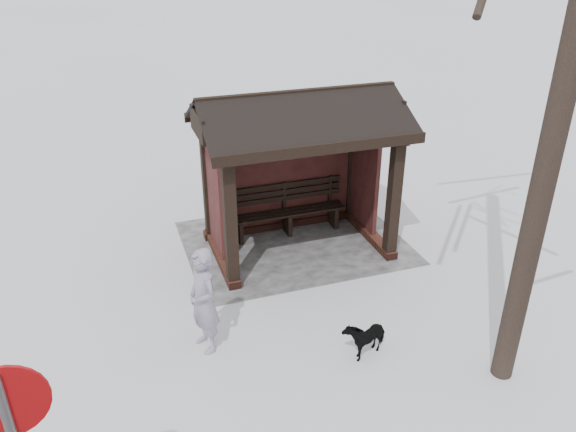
# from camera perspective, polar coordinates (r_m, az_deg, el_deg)

# --- Properties ---
(ground) EXTENTS (120.00, 120.00, 0.00)m
(ground) POSITION_cam_1_polar(r_m,az_deg,el_deg) (10.93, 0.97, -3.21)
(ground) COLOR silver
(ground) RESTS_ON ground
(trampled_patch) EXTENTS (4.20, 3.20, 0.02)m
(trampled_patch) POSITION_cam_1_polar(r_m,az_deg,el_deg) (11.09, 0.62, -2.69)
(trampled_patch) COLOR #98989E
(trampled_patch) RESTS_ON ground
(bus_shelter) EXTENTS (3.60, 2.40, 3.09)m
(bus_shelter) POSITION_cam_1_polar(r_m,az_deg,el_deg) (10.17, 0.76, 7.85)
(bus_shelter) COLOR #391B14
(bus_shelter) RESTS_ON ground
(pedestrian) EXTENTS (0.55, 0.68, 1.63)m
(pedestrian) POSITION_cam_1_polar(r_m,az_deg,el_deg) (8.10, -8.58, -8.56)
(pedestrian) COLOR #938AA1
(pedestrian) RESTS_ON ground
(dog) EXTENTS (0.76, 0.55, 0.58)m
(dog) POSITION_cam_1_polar(r_m,az_deg,el_deg) (8.32, 7.83, -11.93)
(dog) COLOR black
(dog) RESTS_ON ground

